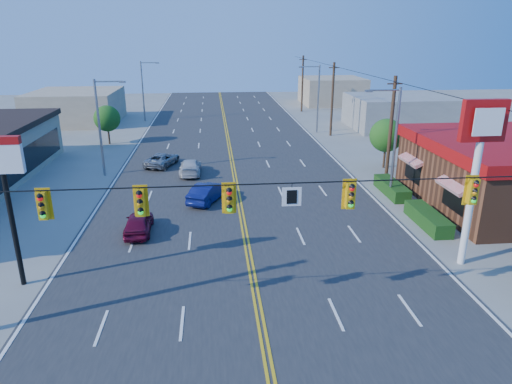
{
  "coord_description": "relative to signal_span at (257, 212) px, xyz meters",
  "views": [
    {
      "loc": [
        -1.75,
        -16.24,
        11.33
      ],
      "look_at": [
        0.8,
        10.05,
        2.2
      ],
      "focal_mm": 32.0,
      "sensor_mm": 36.0,
      "label": 1
    }
  ],
  "objects": [
    {
      "name": "utility_pole_mid",
      "position": [
        12.32,
        36.0,
        -0.69
      ],
      "size": [
        0.28,
        0.28,
        8.4
      ],
      "primitive_type": "cylinder",
      "color": "#47301E",
      "rests_on": "ground"
    },
    {
      "name": "utility_pole_near",
      "position": [
        12.32,
        18.0,
        -0.69
      ],
      "size": [
        0.28,
        0.28,
        8.4
      ],
      "primitive_type": "cylinder",
      "color": "#47301E",
      "rests_on": "ground"
    },
    {
      "name": "bld_east_mid",
      "position": [
        22.12,
        40.0,
        -2.89
      ],
      "size": [
        12.0,
        10.0,
        4.0
      ],
      "primitive_type": "cube",
      "color": "gray",
      "rests_on": "ground"
    },
    {
      "name": "tree_west",
      "position": [
        -12.88,
        34.0,
        -2.09
      ],
      "size": [
        2.8,
        2.8,
        4.2
      ],
      "color": "#47301E",
      "rests_on": "ground"
    },
    {
      "name": "ground",
      "position": [
        0.12,
        0.0,
        -4.89
      ],
      "size": [
        160.0,
        160.0,
        0.0
      ],
      "primitive_type": "plane",
      "color": "gray",
      "rests_on": "ground"
    },
    {
      "name": "utility_pole_far",
      "position": [
        12.32,
        54.0,
        -0.69
      ],
      "size": [
        0.28,
        0.28,
        8.4
      ],
      "primitive_type": "cylinder",
      "color": "#47301E",
      "rests_on": "ground"
    },
    {
      "name": "car_silver",
      "position": [
        -6.23,
        24.35,
        -4.3
      ],
      "size": [
        3.32,
        4.66,
        1.18
      ],
      "primitive_type": "imported",
      "rotation": [
        0.0,
        0.0,
        2.78
      ],
      "color": "gray",
      "rests_on": "ground"
    },
    {
      "name": "streetlight_ne",
      "position": [
        10.91,
        38.0,
        -0.37
      ],
      "size": [
        2.55,
        0.25,
        8.0
      ],
      "color": "gray",
      "rests_on": "ground"
    },
    {
      "name": "car_magenta",
      "position": [
        -6.2,
        9.44,
        -4.25
      ],
      "size": [
        1.57,
        3.76,
        1.27
      ],
      "primitive_type": "imported",
      "rotation": [
        0.0,
        0.0,
        3.16
      ],
      "color": "maroon",
      "rests_on": "ground"
    },
    {
      "name": "pizza_hut_sign",
      "position": [
        -10.88,
        4.0,
        0.3
      ],
      "size": [
        1.9,
        0.3,
        6.85
      ],
      "color": "black",
      "rests_on": "ground"
    },
    {
      "name": "streetlight_se",
      "position": [
        10.91,
        14.0,
        -0.37
      ],
      "size": [
        2.55,
        0.25,
        8.0
      ],
      "color": "gray",
      "rests_on": "ground"
    },
    {
      "name": "tree_kfc_rear",
      "position": [
        13.62,
        22.0,
        -1.95
      ],
      "size": [
        2.94,
        2.94,
        4.41
      ],
      "color": "#47301E",
      "rests_on": "ground"
    },
    {
      "name": "bld_west_far",
      "position": [
        -19.88,
        48.0,
        -2.79
      ],
      "size": [
        11.0,
        12.0,
        4.2
      ],
      "primitive_type": "cube",
      "color": "tan",
      "rests_on": "ground"
    },
    {
      "name": "signal_span",
      "position": [
        0.0,
        0.0,
        0.0
      ],
      "size": [
        24.32,
        0.34,
        9.0
      ],
      "color": "#47301E",
      "rests_on": "ground"
    },
    {
      "name": "bld_east_far",
      "position": [
        19.12,
        62.0,
        -2.69
      ],
      "size": [
        10.0,
        10.0,
        4.4
      ],
      "primitive_type": "cube",
      "color": "tan",
      "rests_on": "ground"
    },
    {
      "name": "streetlight_nw",
      "position": [
        -10.67,
        48.0,
        -0.37
      ],
      "size": [
        2.55,
        0.25,
        8.0
      ],
      "color": "gray",
      "rests_on": "ground"
    },
    {
      "name": "road",
      "position": [
        0.12,
        20.0,
        -4.86
      ],
      "size": [
        20.0,
        120.0,
        0.06
      ],
      "primitive_type": "cube",
      "color": "#2D2D30",
      "rests_on": "ground"
    },
    {
      "name": "car_blue",
      "position": [
        -2.12,
        14.56,
        -4.21
      ],
      "size": [
        3.0,
        4.32,
        1.35
      ],
      "primitive_type": "imported",
      "rotation": [
        0.0,
        0.0,
        2.71
      ],
      "color": "#0E1553",
      "rests_on": "ground"
    },
    {
      "name": "streetlight_sw",
      "position": [
        -10.67,
        22.0,
        -0.37
      ],
      "size": [
        2.55,
        0.25,
        8.0
      ],
      "color": "gray",
      "rests_on": "ground"
    },
    {
      "name": "kfc_pylon",
      "position": [
        11.12,
        4.0,
        1.16
      ],
      "size": [
        2.2,
        0.36,
        8.5
      ],
      "color": "white",
      "rests_on": "ground"
    },
    {
      "name": "car_white",
      "position": [
        -3.6,
        21.51,
        -4.26
      ],
      "size": [
        1.76,
        4.3,
        1.25
      ],
      "primitive_type": "imported",
      "rotation": [
        0.0,
        0.0,
        3.14
      ],
      "color": "silver",
      "rests_on": "ground"
    }
  ]
}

